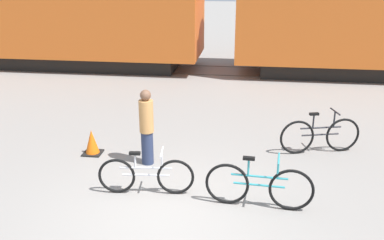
{
  "coord_description": "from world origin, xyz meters",
  "views": [
    {
      "loc": [
        1.31,
        -6.41,
        4.02
      ],
      "look_at": [
        0.21,
        1.64,
        1.1
      ],
      "focal_mm": 42.0,
      "sensor_mm": 36.0,
      "label": 1
    }
  ],
  "objects_px": {
    "bicycle_teal": "(259,186)",
    "person_in_tan": "(147,127)",
    "bicycle_silver": "(146,175)",
    "bicycle_black": "(320,135)",
    "traffic_cone": "(92,143)"
  },
  "relations": [
    {
      "from": "bicycle_silver",
      "to": "person_in_tan",
      "type": "xyz_separation_m",
      "value": [
        -0.27,
        1.25,
        0.45
      ]
    },
    {
      "from": "bicycle_teal",
      "to": "traffic_cone",
      "type": "xyz_separation_m",
      "value": [
        -3.58,
        1.76,
        -0.15
      ]
    },
    {
      "from": "bicycle_silver",
      "to": "bicycle_black",
      "type": "distance_m",
      "value": 4.06
    },
    {
      "from": "bicycle_black",
      "to": "bicycle_teal",
      "type": "height_order",
      "value": "bicycle_black"
    },
    {
      "from": "bicycle_silver",
      "to": "traffic_cone",
      "type": "xyz_separation_m",
      "value": [
        -1.58,
        1.56,
        -0.1
      ]
    },
    {
      "from": "bicycle_silver",
      "to": "bicycle_teal",
      "type": "distance_m",
      "value": 2.02
    },
    {
      "from": "person_in_tan",
      "to": "traffic_cone",
      "type": "height_order",
      "value": "person_in_tan"
    },
    {
      "from": "bicycle_black",
      "to": "traffic_cone",
      "type": "xyz_separation_m",
      "value": [
        -4.91,
        -0.75,
        -0.15
      ]
    },
    {
      "from": "bicycle_silver",
      "to": "bicycle_black",
      "type": "bearing_deg",
      "value": 34.7
    },
    {
      "from": "bicycle_silver",
      "to": "bicycle_black",
      "type": "xyz_separation_m",
      "value": [
        3.33,
        2.31,
        0.04
      ]
    },
    {
      "from": "bicycle_black",
      "to": "bicycle_teal",
      "type": "relative_size",
      "value": 0.95
    },
    {
      "from": "bicycle_teal",
      "to": "person_in_tan",
      "type": "distance_m",
      "value": 2.73
    },
    {
      "from": "bicycle_teal",
      "to": "bicycle_silver",
      "type": "bearing_deg",
      "value": 174.26
    },
    {
      "from": "bicycle_black",
      "to": "bicycle_teal",
      "type": "xyz_separation_m",
      "value": [
        -1.33,
        -2.51,
        -0.0
      ]
    },
    {
      "from": "bicycle_silver",
      "to": "bicycle_black",
      "type": "height_order",
      "value": "bicycle_black"
    }
  ]
}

